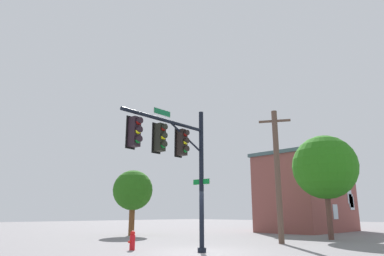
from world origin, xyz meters
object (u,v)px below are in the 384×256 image
utility_pole (278,173)px  tree_mid (133,190)px  brick_building (306,193)px  signal_pole_assembly (174,150)px  fire_hydrant (132,240)px  tree_near (325,167)px

utility_pole → tree_mid: utility_pole is taller
utility_pole → brick_building: utility_pole is taller
signal_pole_assembly → fire_hydrant: 4.76m
tree_mid → brick_building: brick_building is taller
utility_pole → tree_near: 4.77m
tree_near → brick_building: size_ratio=0.68×
signal_pole_assembly → tree_mid: bearing=-118.5°
utility_pole → signal_pole_assembly: bearing=0.4°
signal_pole_assembly → tree_near: tree_near is taller
tree_mid → brick_building: (-14.38, 6.64, 0.11)m
tree_mid → tree_near: bearing=117.3°
utility_pole → fire_hydrant: 8.83m
brick_building → fire_hydrant: bearing=5.4°
brick_building → tree_near: bearing=34.4°
tree_mid → brick_building: 15.84m
brick_building → signal_pole_assembly: bearing=13.4°
fire_hydrant → tree_mid: size_ratio=0.17×
signal_pole_assembly → brick_building: size_ratio=0.63×
fire_hydrant → tree_near: bearing=163.6°
brick_building → tree_mid: bearing=-24.8°
utility_pole → tree_near: (-4.68, 0.66, 0.67)m
tree_near → tree_mid: tree_near is taller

